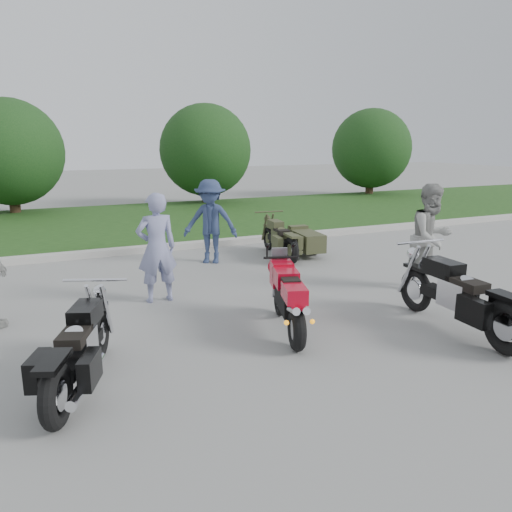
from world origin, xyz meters
name	(u,v)px	position (x,y,z in m)	size (l,w,h in m)	color
ground	(247,343)	(0.00, 0.00, 0.00)	(80.00, 80.00, 0.00)	gray
curb	(148,249)	(0.00, 6.00, 0.07)	(60.00, 0.30, 0.15)	#B1AEA6
grass_strip	(120,223)	(0.00, 10.15, 0.07)	(60.00, 8.00, 0.14)	#346221
tree_mid_left	(9,152)	(-3.00, 13.50, 2.19)	(3.60, 3.60, 4.00)	#3F2B1C
tree_mid_right	(206,150)	(4.00, 13.50, 2.19)	(3.60, 3.60, 4.00)	#3F2B1C
tree_far_right	(371,149)	(12.00, 13.50, 2.19)	(3.60, 3.60, 4.00)	#3F2B1C
sportbike_red	(288,297)	(0.67, 0.12, 0.52)	(0.72, 1.82, 0.89)	black
cruiser_left	(78,354)	(-2.13, -0.44, 0.43)	(0.93, 2.09, 0.84)	black
cruiser_right	(463,300)	(2.86, -0.88, 0.48)	(0.44, 2.46, 0.95)	black
cruiser_sidecar	(296,240)	(3.00, 4.17, 0.37)	(1.12, 2.07, 0.79)	black
person_stripe	(157,248)	(-0.64, 2.24, 0.91)	(0.66, 0.43, 1.81)	#8287B1
person_grey	(431,238)	(3.93, 0.93, 0.94)	(0.92, 0.72, 1.89)	gray
person_denim	(210,222)	(1.03, 4.40, 0.90)	(1.17, 0.67, 1.81)	navy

